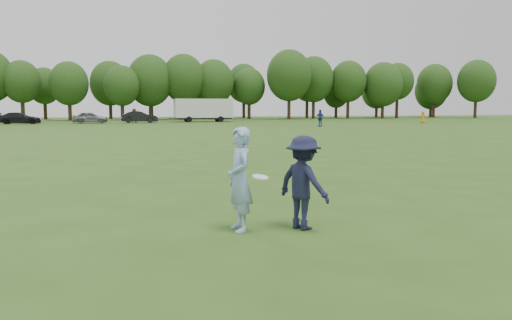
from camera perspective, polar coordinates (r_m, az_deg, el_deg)
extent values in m
plane|color=#2C4B15|center=(8.49, 1.88, -8.21)|extent=(200.00, 200.00, 0.00)
imported|color=#8EAEDC|center=(8.42, -1.88, -2.22)|extent=(0.47, 0.67, 1.76)
imported|color=#191B37|center=(8.58, 5.44, -2.59)|extent=(1.01, 1.20, 1.61)
imported|color=navy|center=(53.53, 7.32, 4.78)|extent=(0.93, 1.14, 1.81)
imported|color=orange|center=(67.43, 18.53, 4.66)|extent=(0.89, 0.85, 1.53)
imported|color=#2A2A2A|center=(66.43, -13.73, 4.93)|extent=(1.84, 1.03, 1.89)
imported|color=black|center=(67.88, -25.41, 4.34)|extent=(4.88, 2.02, 1.41)
imported|color=slate|center=(66.57, -18.42, 4.62)|extent=(4.33, 1.76, 1.47)
imported|color=black|center=(66.99, -13.19, 4.81)|extent=(4.69, 1.67, 1.54)
cone|color=#EA460C|center=(54.14, 15.06, 3.83)|extent=(0.28, 0.28, 0.30)
cylinder|color=white|center=(8.21, 0.49, -1.98)|extent=(0.30, 0.30, 0.09)
cube|color=silver|center=(70.20, -6.03, 5.91)|extent=(8.00, 2.50, 2.60)
cube|color=black|center=(70.22, -6.02, 4.76)|extent=(7.60, 2.30, 0.25)
cylinder|color=black|center=(68.65, -7.66, 4.63)|extent=(0.80, 0.25, 0.80)
cylinder|color=black|center=(71.13, -7.94, 4.68)|extent=(0.80, 0.25, 0.80)
cylinder|color=black|center=(69.40, -4.05, 4.69)|extent=(0.80, 0.25, 0.80)
cylinder|color=black|center=(71.85, -4.45, 4.73)|extent=(0.80, 0.25, 0.80)
cube|color=#333333|center=(69.63, -9.61, 4.74)|extent=(1.20, 0.15, 0.12)
cylinder|color=#332114|center=(82.05, -25.09, 5.27)|extent=(0.56, 0.56, 3.46)
ellipsoid|color=#1F3913|center=(82.13, -25.22, 8.10)|extent=(5.49, 5.49, 6.31)
cylinder|color=#332114|center=(81.09, -20.49, 5.35)|extent=(0.56, 0.56, 3.14)
ellipsoid|color=#1F3913|center=(81.17, -20.60, 8.19)|extent=(5.78, 5.78, 6.64)
cylinder|color=#332114|center=(80.55, -15.02, 5.47)|extent=(0.56, 0.56, 3.01)
ellipsoid|color=#1F3913|center=(80.61, -15.09, 8.20)|extent=(5.46, 5.46, 6.28)
cylinder|color=#332114|center=(83.09, -11.96, 5.64)|extent=(0.56, 0.56, 3.23)
ellipsoid|color=#1F3913|center=(83.20, -12.04, 8.88)|extent=(7.29, 7.29, 8.38)
cylinder|color=#332114|center=(83.51, -8.23, 5.89)|extent=(0.56, 0.56, 3.77)
ellipsoid|color=#1F3913|center=(83.64, -8.29, 9.21)|extent=(6.95, 6.95, 8.00)
cylinder|color=#332114|center=(84.90, -4.83, 5.79)|extent=(0.56, 0.56, 3.33)
ellipsoid|color=#1F3913|center=(85.00, -4.85, 8.83)|extent=(6.71, 6.71, 7.71)
cylinder|color=#332114|center=(86.52, -0.80, 5.78)|extent=(0.56, 0.56, 3.22)
ellipsoid|color=#1F3913|center=(86.59, -0.80, 8.40)|extent=(5.54, 5.54, 6.37)
cylinder|color=#332114|center=(85.54, 3.78, 6.07)|extent=(0.56, 0.56, 4.15)
ellipsoid|color=#1F3913|center=(85.70, 3.81, 9.62)|extent=(7.59, 7.59, 8.73)
cylinder|color=#332114|center=(90.92, 6.57, 5.98)|extent=(0.56, 0.56, 3.95)
ellipsoid|color=#1F3913|center=(91.05, 6.61, 9.14)|extent=(7.16, 7.16, 8.24)
cylinder|color=#332114|center=(92.15, 10.45, 5.91)|extent=(0.56, 0.56, 3.90)
ellipsoid|color=#1F3913|center=(92.26, 10.51, 8.83)|extent=(6.49, 6.49, 7.46)
cylinder|color=#332114|center=(94.01, 14.25, 5.60)|extent=(0.56, 0.56, 3.16)
ellipsoid|color=#1F3913|center=(94.10, 14.33, 8.37)|extent=(6.99, 6.99, 8.04)
cylinder|color=#332114|center=(98.32, 15.79, 5.90)|extent=(0.56, 0.56, 4.29)
ellipsoid|color=#1F3913|center=(98.44, 15.87, 8.64)|extent=(6.02, 6.02, 6.93)
cylinder|color=#332114|center=(104.64, 19.64, 5.61)|extent=(0.56, 0.56, 3.68)
ellipsoid|color=#1F3913|center=(104.74, 19.73, 8.19)|extent=(6.78, 6.78, 7.80)
cylinder|color=#332114|center=(103.19, 23.77, 5.52)|extent=(0.56, 0.56, 3.96)
ellipsoid|color=#1F3913|center=(103.31, 23.89, 8.25)|extent=(6.93, 6.93, 7.96)
cylinder|color=#332114|center=(90.50, -22.94, 5.34)|extent=(0.56, 0.56, 3.29)
ellipsoid|color=#1F3913|center=(90.57, -23.05, 7.80)|extent=(5.30, 5.30, 6.09)
cylinder|color=#332114|center=(91.25, -16.28, 5.57)|extent=(0.56, 0.56, 3.28)
ellipsoid|color=#1F3913|center=(91.34, -16.37, 8.41)|extent=(6.78, 6.78, 7.79)
cylinder|color=#332114|center=(89.90, -11.84, 5.63)|extent=(0.56, 0.56, 3.11)
ellipsoid|color=#1F3913|center=(89.95, -11.89, 8.07)|extent=(5.34, 5.34, 6.14)
cylinder|color=#332114|center=(92.40, -6.03, 5.85)|extent=(0.56, 0.56, 3.50)
ellipsoid|color=#1F3913|center=(92.46, -6.05, 8.21)|extent=(4.82, 4.82, 5.54)
cylinder|color=#332114|center=(94.58, -1.41, 5.98)|extent=(0.56, 0.56, 3.80)
ellipsoid|color=#1F3913|center=(94.68, -1.42, 8.76)|extent=(6.34, 6.34, 7.29)
cylinder|color=#332114|center=(96.60, 5.84, 5.97)|extent=(0.56, 0.56, 3.84)
ellipsoid|color=#1F3913|center=(96.68, 5.86, 8.39)|extent=(5.09, 5.09, 5.86)
cylinder|color=#332114|center=(97.69, 9.12, 5.55)|extent=(0.56, 0.56, 2.58)
ellipsoid|color=#1F3913|center=(97.72, 9.15, 7.52)|extent=(4.86, 4.86, 5.59)
cylinder|color=#332114|center=(103.26, 13.59, 5.50)|extent=(0.56, 0.56, 2.62)
ellipsoid|color=#1F3913|center=(103.30, 13.65, 7.66)|extent=(6.11, 6.11, 7.02)
cylinder|color=#332114|center=(108.25, 19.32, 5.32)|extent=(0.56, 0.56, 2.54)
ellipsoid|color=#1F3913|center=(108.29, 19.39, 7.45)|extent=(6.47, 6.47, 7.44)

